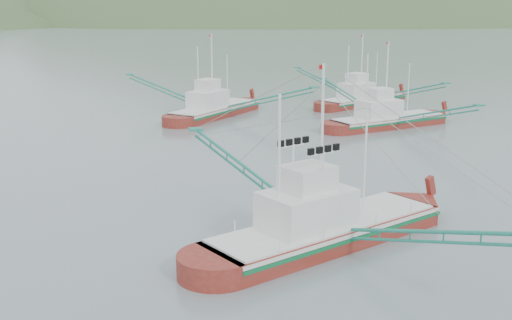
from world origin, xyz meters
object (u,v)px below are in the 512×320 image
object	(u,v)px
bg_boat_far	(214,98)
bg_boat_extra	(362,90)
main_boat	(325,207)
bg_boat_right	(387,111)

from	to	relation	value
bg_boat_far	bg_boat_extra	distance (m)	19.90
main_boat	bg_boat_extra	bearing A→B (deg)	40.84
bg_boat_right	main_boat	bearing A→B (deg)	-136.29
bg_boat_far	bg_boat_extra	size ratio (longest dim) A/B	0.94
main_boat	bg_boat_extra	size ratio (longest dim) A/B	1.12
main_boat	bg_boat_right	distance (m)	34.95
bg_boat_far	bg_boat_extra	bearing A→B (deg)	-36.36
bg_boat_far	bg_boat_extra	xyz separation A→B (m)	(19.79, 2.07, -0.23)
main_boat	bg_boat_right	xyz separation A→B (m)	(19.84, 28.77, -0.42)
bg_boat_right	bg_boat_extra	xyz separation A→B (m)	(4.21, 13.87, 0.27)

